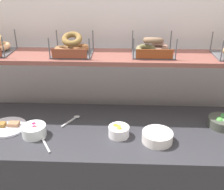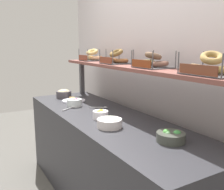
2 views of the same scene
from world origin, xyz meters
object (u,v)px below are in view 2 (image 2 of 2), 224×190
bowl_beet_salad (74,102)px  bowl_tuna_salad (64,94)px  bowl_veggie_mix (171,137)px  bagel_basket_plain (92,57)px  serving_spoon_near_plate (70,108)px  bagel_basket_poppy (153,62)px  serving_plate_white (74,100)px  bagel_basket_cinnamon_raisin (116,59)px  serving_spoon_by_edge (102,107)px  bowl_fruit_salad (101,114)px  bagel_basket_everything (210,67)px  bowl_scallion_spread (109,122)px

bowl_beet_salad → bowl_tuna_salad: bowl_tuna_salad is taller
bowl_veggie_mix → bagel_basket_plain: bearing=172.3°
serving_spoon_near_plate → bagel_basket_poppy: 0.95m
bowl_veggie_mix → serving_plate_white: bowl_veggie_mix is taller
serving_spoon_near_plate → bagel_basket_cinnamon_raisin: size_ratio=0.55×
bagel_basket_cinnamon_raisin → bagel_basket_poppy: bagel_basket_cinnamon_raisin is taller
serving_spoon_near_plate → serving_spoon_by_edge: size_ratio=1.00×
bowl_fruit_salad → bagel_basket_plain: bearing=158.0°
serving_spoon_near_plate → bowl_tuna_salad: bearing=166.5°
bagel_basket_cinnamon_raisin → bagel_basket_plain: bearing=178.6°
bagel_basket_plain → bagel_basket_cinnamon_raisin: bearing=-1.4°
serving_spoon_by_edge → bagel_basket_cinnamon_raisin: 0.50m
bowl_tuna_salad → bowl_fruit_salad: (1.01, -0.04, -0.01)m
bagel_basket_plain → bagel_basket_cinnamon_raisin: 0.57m
bowl_fruit_salad → bagel_basket_cinnamon_raisin: (-0.33, 0.35, 0.44)m
bowl_beet_salad → bagel_basket_everything: bagel_basket_everything is taller
bowl_tuna_salad → bagel_basket_cinnamon_raisin: 0.86m
bowl_scallion_spread → bagel_basket_cinnamon_raisin: bearing=145.0°
serving_plate_white → serving_spoon_by_edge: 0.44m
bowl_fruit_salad → serving_plate_white: (-0.75, 0.06, -0.03)m
bagel_basket_poppy → bowl_beet_salad: bearing=-153.3°
serving_plate_white → bowl_beet_salad: bearing=-20.2°
bowl_tuna_salad → bagel_basket_everything: bagel_basket_everything is taller
serving_plate_white → bowl_scallion_spread: bearing=-6.3°
bagel_basket_plain → bagel_basket_everything: bagel_basket_everything is taller
bowl_fruit_salad → serving_spoon_near_plate: bowl_fruit_salad is taller
bowl_tuna_salad → bagel_basket_everything: 1.89m
bagel_basket_everything → bowl_beet_salad: bearing=-164.9°
bagel_basket_everything → bagel_basket_cinnamon_raisin: bearing=179.8°
bowl_veggie_mix → bagel_basket_cinnamon_raisin: bearing=168.8°
bowl_beet_salad → serving_plate_white: size_ratio=0.60×
bagel_basket_cinnamon_raisin → serving_spoon_by_edge: bearing=-87.9°
bagel_basket_plain → serving_spoon_near_plate: bearing=-46.2°
bowl_beet_salad → bowl_veggie_mix: (1.24, 0.16, -0.00)m
bowl_veggie_mix → bowl_tuna_salad: bowl_tuna_salad is taller
bagel_basket_poppy → bagel_basket_cinnamon_raisin: bearing=-178.4°
bagel_basket_poppy → bowl_scallion_spread: bearing=-87.4°
serving_spoon_by_edge → bagel_basket_everything: bearing=8.2°
bagel_basket_poppy → bagel_basket_everything: bagel_basket_everything is taller
bowl_tuna_salad → serving_spoon_by_edge: bearing=11.9°
bagel_basket_plain → bagel_basket_poppy: bearing=0.1°
bowl_veggie_mix → serving_spoon_by_edge: size_ratio=1.19×
bowl_fruit_salad → bagel_basket_everything: bearing=23.2°
bagel_basket_everything → bowl_scallion_spread: bearing=-145.0°
bowl_scallion_spread → serving_plate_white: 1.00m
bowl_veggie_mix → serving_spoon_by_edge: bowl_veggie_mix is taller
bowl_beet_salad → serving_plate_white: (-0.21, 0.08, -0.03)m
bowl_beet_salad → bowl_tuna_salad: size_ratio=0.87×
serving_plate_white → bagel_basket_everything: bearing=10.4°
bowl_scallion_spread → bowl_veggie_mix: 0.50m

